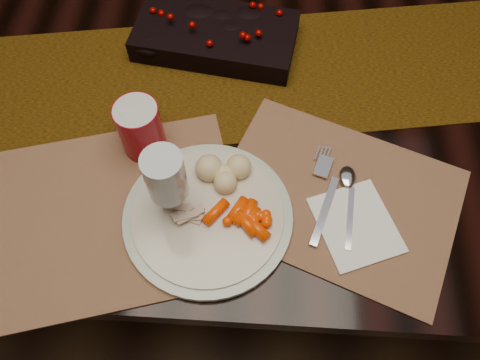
# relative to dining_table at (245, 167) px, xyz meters

# --- Properties ---
(floor) EXTENTS (5.00, 5.00, 0.00)m
(floor) POSITION_rel_dining_table_xyz_m (0.00, 0.00, -0.38)
(floor) COLOR black
(floor) RESTS_ON ground
(dining_table) EXTENTS (1.80, 1.00, 0.75)m
(dining_table) POSITION_rel_dining_table_xyz_m (0.00, 0.00, 0.00)
(dining_table) COLOR black
(dining_table) RESTS_ON floor
(table_runner) EXTENTS (1.62, 0.59, 0.00)m
(table_runner) POSITION_rel_dining_table_xyz_m (-0.05, -0.02, 0.38)
(table_runner) COLOR #4C3510
(table_runner) RESTS_ON dining_table
(centerpiece) EXTENTS (0.35, 0.21, 0.07)m
(centerpiece) POSITION_rel_dining_table_xyz_m (-0.07, 0.07, 0.41)
(centerpiece) COLOR black
(centerpiece) RESTS_ON table_runner
(placemat_main) EXTENTS (0.48, 0.42, 0.00)m
(placemat_main) POSITION_rel_dining_table_xyz_m (0.17, -0.28, 0.38)
(placemat_main) COLOR #8E6549
(placemat_main) RESTS_ON dining_table
(placemat_second) EXTENTS (0.54, 0.45, 0.00)m
(placemat_second) POSITION_rel_dining_table_xyz_m (-0.23, -0.33, 0.38)
(placemat_second) COLOR brown
(placemat_second) RESTS_ON dining_table
(dinner_plate) EXTENTS (0.35, 0.35, 0.02)m
(dinner_plate) POSITION_rel_dining_table_xyz_m (-0.05, -0.33, 0.39)
(dinner_plate) COLOR beige
(dinner_plate) RESTS_ON placemat_main
(baby_carrots) EXTENTS (0.11, 0.10, 0.02)m
(baby_carrots) POSITION_rel_dining_table_xyz_m (0.01, -0.35, 0.40)
(baby_carrots) COLOR #FF3E00
(baby_carrots) RESTS_ON dinner_plate
(mashed_potatoes) EXTENTS (0.09, 0.08, 0.05)m
(mashed_potatoes) POSITION_rel_dining_table_xyz_m (-0.03, -0.26, 0.42)
(mashed_potatoes) COLOR beige
(mashed_potatoes) RESTS_ON dinner_plate
(turkey_shreds) EXTENTS (0.07, 0.06, 0.01)m
(turkey_shreds) POSITION_rel_dining_table_xyz_m (-0.09, -0.34, 0.40)
(turkey_shreds) COLOR tan
(turkey_shreds) RESTS_ON dinner_plate
(napkin) EXTENTS (0.17, 0.18, 0.00)m
(napkin) POSITION_rel_dining_table_xyz_m (0.20, -0.33, 0.38)
(napkin) COLOR white
(napkin) RESTS_ON placemat_main
(fork) EXTENTS (0.08, 0.17, 0.00)m
(fork) POSITION_rel_dining_table_xyz_m (0.15, -0.29, 0.39)
(fork) COLOR silver
(fork) RESTS_ON napkin
(spoon) EXTENTS (0.05, 0.15, 0.00)m
(spoon) POSITION_rel_dining_table_xyz_m (0.19, -0.29, 0.39)
(spoon) COLOR #AEAEBC
(spoon) RESTS_ON napkin
(red_cup) EXTENTS (0.10, 0.10, 0.11)m
(red_cup) POSITION_rel_dining_table_xyz_m (-0.18, -0.19, 0.43)
(red_cup) COLOR maroon
(red_cup) RESTS_ON placemat_main
(wine_glass) EXTENTS (0.08, 0.08, 0.17)m
(wine_glass) POSITION_rel_dining_table_xyz_m (-0.11, -0.32, 0.46)
(wine_glass) COLOR silver
(wine_glass) RESTS_ON dining_table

